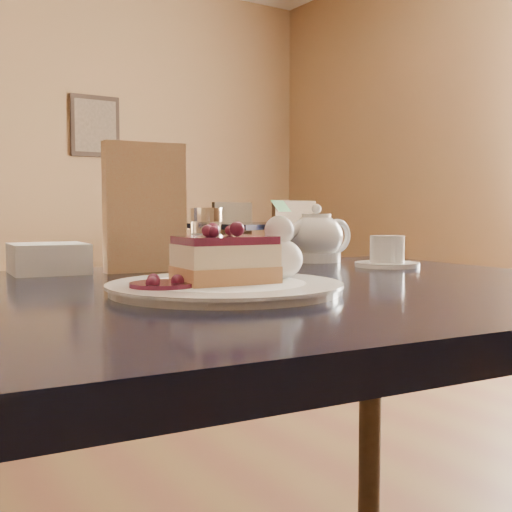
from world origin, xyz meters
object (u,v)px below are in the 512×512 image
bg_table_far_right (261,306)px  dessert_plate (225,288)px  tea_set (330,241)px  main_table (209,347)px  cheesecake_slice (225,260)px

bg_table_far_right → dessert_plate: bearing=-132.3°
tea_set → dessert_plate: bearing=-144.8°
main_table → cheesecake_slice: cheesecake_slice is taller
main_table → tea_set: size_ratio=4.53×
dessert_plate → cheesecake_slice: cheesecake_slice is taller
cheesecake_slice → bg_table_far_right: bearing=61.2°
dessert_plate → bg_table_far_right: bearing=55.7°
dessert_plate → tea_set: (0.41, 0.29, 0.04)m
main_table → cheesecake_slice: bearing=-90.0°
dessert_plate → bg_table_far_right: 4.37m
main_table → cheesecake_slice: (-0.00, -0.05, 0.12)m
tea_set → cheesecake_slice: bearing=-144.8°
dessert_plate → bg_table_far_right: dessert_plate is taller
tea_set → main_table: bearing=-149.3°
main_table → dessert_plate: (-0.00, -0.05, 0.08)m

